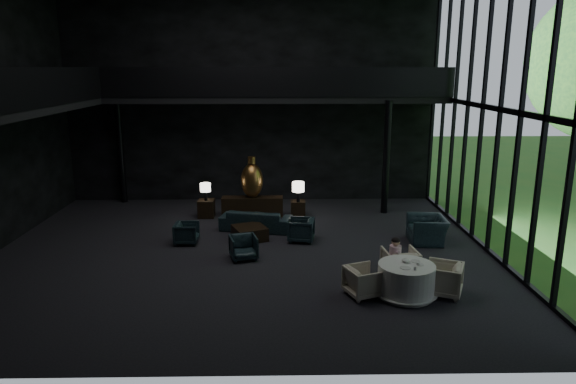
{
  "coord_description": "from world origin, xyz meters",
  "views": [
    {
      "loc": [
        1.01,
        -13.72,
        5.1
      ],
      "look_at": [
        1.28,
        0.5,
        1.63
      ],
      "focal_mm": 32.0,
      "sensor_mm": 36.0,
      "label": 1
    }
  ],
  "objects_px": {
    "lounge_armchair_west": "(187,233)",
    "window_armchair": "(427,224)",
    "table_lamp_right": "(298,188)",
    "dining_chair_north": "(400,261)",
    "console": "(252,206)",
    "side_table_right": "(298,208)",
    "lounge_armchair_south": "(243,247)",
    "dining_table": "(406,282)",
    "table_lamp_left": "(205,188)",
    "dining_chair_east": "(443,276)",
    "dining_chair_west": "(364,280)",
    "bronze_urn": "(252,180)",
    "coffee_table": "(250,233)",
    "lounge_armchair_east": "(301,229)",
    "child": "(395,250)",
    "side_table_left": "(206,208)",
    "sofa": "(256,216)"
  },
  "relations": [
    {
      "from": "lounge_armchair_east",
      "to": "dining_chair_east",
      "type": "xyz_separation_m",
      "value": [
        3.1,
        -3.79,
        0.06
      ]
    },
    {
      "from": "window_armchair",
      "to": "dining_chair_east",
      "type": "relative_size",
      "value": 1.51
    },
    {
      "from": "side_table_right",
      "to": "lounge_armchair_west",
      "type": "height_order",
      "value": "lounge_armchair_west"
    },
    {
      "from": "table_lamp_left",
      "to": "side_table_right",
      "type": "xyz_separation_m",
      "value": [
        3.2,
        0.12,
        -0.78
      ]
    },
    {
      "from": "side_table_right",
      "to": "window_armchair",
      "type": "height_order",
      "value": "window_armchair"
    },
    {
      "from": "dining_table",
      "to": "dining_chair_north",
      "type": "height_order",
      "value": "dining_chair_north"
    },
    {
      "from": "lounge_armchair_west",
      "to": "side_table_left",
      "type": "bearing_deg",
      "value": -3.4
    },
    {
      "from": "side_table_right",
      "to": "dining_table",
      "type": "relative_size",
      "value": 0.37
    },
    {
      "from": "table_lamp_left",
      "to": "side_table_right",
      "type": "relative_size",
      "value": 1.12
    },
    {
      "from": "dining_chair_west",
      "to": "table_lamp_left",
      "type": "bearing_deg",
      "value": 13.41
    },
    {
      "from": "console",
      "to": "window_armchair",
      "type": "distance_m",
      "value": 6.09
    },
    {
      "from": "lounge_armchair_west",
      "to": "window_armchair",
      "type": "xyz_separation_m",
      "value": [
        7.15,
        -0.02,
        0.27
      ]
    },
    {
      "from": "side_table_left",
      "to": "dining_chair_east",
      "type": "distance_m",
      "value": 8.98
    },
    {
      "from": "lounge_armchair_west",
      "to": "window_armchair",
      "type": "height_order",
      "value": "window_armchair"
    },
    {
      "from": "dining_chair_north",
      "to": "dining_chair_west",
      "type": "xyz_separation_m",
      "value": [
        -1.06,
        -1.01,
        -0.06
      ]
    },
    {
      "from": "lounge_armchair_south",
      "to": "dining_table",
      "type": "height_order",
      "value": "dining_table"
    },
    {
      "from": "dining_chair_east",
      "to": "coffee_table",
      "type": "bearing_deg",
      "value": -105.93
    },
    {
      "from": "table_lamp_left",
      "to": "dining_chair_west",
      "type": "bearing_deg",
      "value": -55.08
    },
    {
      "from": "bronze_urn",
      "to": "lounge_armchair_east",
      "type": "xyz_separation_m",
      "value": [
        1.59,
        -2.72,
        -0.92
      ]
    },
    {
      "from": "side_table_left",
      "to": "lounge_armchair_east",
      "type": "bearing_deg",
      "value": -39.34
    },
    {
      "from": "coffee_table",
      "to": "dining_table",
      "type": "relative_size",
      "value": 0.62
    },
    {
      "from": "side_table_right",
      "to": "dining_chair_north",
      "type": "height_order",
      "value": "dining_chair_north"
    },
    {
      "from": "lounge_armchair_south",
      "to": "coffee_table",
      "type": "bearing_deg",
      "value": 72.25
    },
    {
      "from": "table_lamp_right",
      "to": "window_armchair",
      "type": "distance_m",
      "value": 4.66
    },
    {
      "from": "child",
      "to": "dining_table",
      "type": "bearing_deg",
      "value": 92.98
    },
    {
      "from": "side_table_left",
      "to": "window_armchair",
      "type": "xyz_separation_m",
      "value": [
        6.95,
        -2.78,
        0.27
      ]
    },
    {
      "from": "table_lamp_left",
      "to": "sofa",
      "type": "xyz_separation_m",
      "value": [
        1.79,
        -1.45,
        -0.57
      ]
    },
    {
      "from": "console",
      "to": "dining_table",
      "type": "distance_m",
      "value": 7.59
    },
    {
      "from": "dining_chair_west",
      "to": "child",
      "type": "distance_m",
      "value": 1.37
    },
    {
      "from": "lounge_armchair_south",
      "to": "coffee_table",
      "type": "xyz_separation_m",
      "value": [
        0.08,
        1.63,
        -0.13
      ]
    },
    {
      "from": "lounge_armchair_east",
      "to": "dining_chair_north",
      "type": "xyz_separation_m",
      "value": [
        2.33,
        -2.81,
        0.06
      ]
    },
    {
      "from": "lounge_armchair_west",
      "to": "child",
      "type": "bearing_deg",
      "value": -115.16
    },
    {
      "from": "table_lamp_right",
      "to": "lounge_armchair_west",
      "type": "relative_size",
      "value": 1.14
    },
    {
      "from": "console",
      "to": "sofa",
      "type": "height_order",
      "value": "sofa"
    },
    {
      "from": "side_table_left",
      "to": "lounge_armchair_south",
      "type": "distance_m",
      "value": 4.35
    },
    {
      "from": "dining_chair_west",
      "to": "coffee_table",
      "type": "bearing_deg",
      "value": 13.68
    },
    {
      "from": "side_table_right",
      "to": "table_lamp_right",
      "type": "xyz_separation_m",
      "value": [
        0.0,
        -0.12,
        0.78
      ]
    },
    {
      "from": "dining_chair_east",
      "to": "table_lamp_right",
      "type": "bearing_deg",
      "value": -129.53
    },
    {
      "from": "dining_chair_east",
      "to": "child",
      "type": "relative_size",
      "value": 1.4
    },
    {
      "from": "lounge_armchair_east",
      "to": "dining_table",
      "type": "bearing_deg",
      "value": 40.46
    },
    {
      "from": "bronze_urn",
      "to": "lounge_armchair_west",
      "type": "xyz_separation_m",
      "value": [
        -1.81,
        -2.87,
        -0.98
      ]
    },
    {
      "from": "console",
      "to": "dining_chair_east",
      "type": "xyz_separation_m",
      "value": [
        4.69,
        -6.52,
        0.1
      ]
    },
    {
      "from": "bronze_urn",
      "to": "sofa",
      "type": "bearing_deg",
      "value": -83.15
    },
    {
      "from": "window_armchair",
      "to": "dining_chair_north",
      "type": "height_order",
      "value": "window_armchair"
    },
    {
      "from": "bronze_urn",
      "to": "table_lamp_right",
      "type": "distance_m",
      "value": 1.63
    },
    {
      "from": "dining_chair_north",
      "to": "console",
      "type": "bearing_deg",
      "value": -60.64
    },
    {
      "from": "console",
      "to": "coffee_table",
      "type": "height_order",
      "value": "console"
    },
    {
      "from": "dining_table",
      "to": "dining_chair_east",
      "type": "xyz_separation_m",
      "value": [
        0.87,
        0.04,
        0.11
      ]
    },
    {
      "from": "table_lamp_right",
      "to": "child",
      "type": "distance_m",
      "value": 5.87
    },
    {
      "from": "side_table_left",
      "to": "table_lamp_right",
      "type": "bearing_deg",
      "value": -0.87
    }
  ]
}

